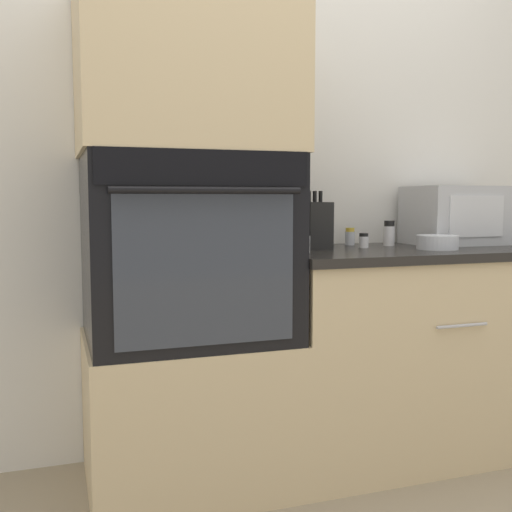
# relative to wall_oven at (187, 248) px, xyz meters

# --- Properties ---
(ground_plane) EXTENTS (12.00, 12.00, 0.00)m
(ground_plane) POSITION_rel_wall_oven_xyz_m (0.37, -0.30, -0.89)
(ground_plane) COLOR gray
(wall_back) EXTENTS (8.00, 0.05, 2.50)m
(wall_back) POSITION_rel_wall_oven_xyz_m (0.37, 0.33, 0.36)
(wall_back) COLOR silver
(wall_back) RESTS_ON ground_plane
(oven_cabinet_base) EXTENTS (0.74, 0.60, 0.56)m
(oven_cabinet_base) POSITION_rel_wall_oven_xyz_m (-0.00, 0.00, -0.61)
(oven_cabinet_base) COLOR beige
(oven_cabinet_base) RESTS_ON ground_plane
(wall_oven) EXTENTS (0.71, 0.64, 0.66)m
(wall_oven) POSITION_rel_wall_oven_xyz_m (0.00, 0.00, 0.00)
(wall_oven) COLOR black
(wall_oven) RESTS_ON oven_cabinet_base
(oven_cabinet_upper) EXTENTS (0.74, 0.60, 0.63)m
(oven_cabinet_upper) POSITION_rel_wall_oven_xyz_m (-0.00, 0.00, 0.65)
(oven_cabinet_upper) COLOR beige
(oven_cabinet_upper) RESTS_ON wall_oven
(counter_unit) EXTENTS (1.22, 0.63, 0.86)m
(counter_unit) POSITION_rel_wall_oven_xyz_m (0.97, 0.00, -0.46)
(counter_unit) COLOR beige
(counter_unit) RESTS_ON ground_plane
(microwave) EXTENTS (0.44, 0.31, 0.26)m
(microwave) POSITION_rel_wall_oven_xyz_m (1.27, 0.12, 0.10)
(microwave) COLOR #B2B5BA
(microwave) RESTS_ON counter_unit
(knife_block) EXTENTS (0.10, 0.15, 0.23)m
(knife_block) POSITION_rel_wall_oven_xyz_m (0.55, 0.09, 0.07)
(knife_block) COLOR black
(knife_block) RESTS_ON counter_unit
(bowl) EXTENTS (0.16, 0.16, 0.06)m
(bowl) POSITION_rel_wall_oven_xyz_m (1.01, -0.09, 0.00)
(bowl) COLOR silver
(bowl) RESTS_ON counter_unit
(condiment_jar_near) EXTENTS (0.05, 0.05, 0.11)m
(condiment_jar_near) POSITION_rel_wall_oven_xyz_m (0.92, 0.13, 0.03)
(condiment_jar_near) COLOR silver
(condiment_jar_near) RESTS_ON counter_unit
(condiment_jar_mid) EXTENTS (0.04, 0.04, 0.08)m
(condiment_jar_mid) POSITION_rel_wall_oven_xyz_m (0.78, 0.22, 0.01)
(condiment_jar_mid) COLOR silver
(condiment_jar_mid) RESTS_ON counter_unit
(condiment_jar_far) EXTENTS (0.06, 0.06, 0.08)m
(condiment_jar_far) POSITION_rel_wall_oven_xyz_m (0.43, -0.05, 0.01)
(condiment_jar_far) COLOR silver
(condiment_jar_far) RESTS_ON counter_unit
(condiment_jar_back) EXTENTS (0.04, 0.04, 0.06)m
(condiment_jar_back) POSITION_rel_wall_oven_xyz_m (0.76, 0.07, 0.00)
(condiment_jar_back) COLOR silver
(condiment_jar_back) RESTS_ON counter_unit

